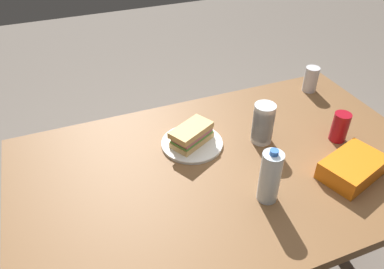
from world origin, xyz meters
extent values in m
cube|color=brown|center=(0.00, 0.00, 0.72)|extent=(1.56, 0.95, 0.04)
cylinder|color=brown|center=(-0.70, -0.40, 0.35)|extent=(0.07, 0.07, 0.70)
cylinder|color=brown|center=(0.70, -0.40, 0.35)|extent=(0.07, 0.07, 0.70)
cylinder|color=white|center=(0.08, -0.17, 0.74)|extent=(0.24, 0.24, 0.01)
cube|color=#DBB26B|center=(0.08, -0.17, 0.76)|extent=(0.19, 0.16, 0.02)
cube|color=#599E3F|center=(0.08, -0.17, 0.78)|extent=(0.18, 0.15, 0.01)
cube|color=#C6727A|center=(0.08, -0.17, 0.79)|extent=(0.18, 0.15, 0.02)
cube|color=yellow|center=(0.08, -0.17, 0.80)|extent=(0.17, 0.14, 0.01)
cube|color=#DBB26B|center=(0.08, -0.15, 0.82)|extent=(0.19, 0.16, 0.02)
cylinder|color=maroon|center=(-0.48, 0.02, 0.80)|extent=(0.07, 0.07, 0.12)
cube|color=orange|center=(-0.39, 0.21, 0.77)|extent=(0.26, 0.21, 0.07)
cylinder|color=silver|center=(-0.05, 0.19, 0.83)|extent=(0.07, 0.07, 0.19)
cylinder|color=blue|center=(-0.05, 0.19, 0.94)|extent=(0.03, 0.03, 0.02)
cylinder|color=silver|center=(-0.19, -0.09, 0.79)|extent=(0.08, 0.08, 0.09)
cylinder|color=silver|center=(-0.19, -0.09, 0.80)|extent=(0.08, 0.08, 0.09)
cylinder|color=silver|center=(-0.19, -0.09, 0.82)|extent=(0.08, 0.08, 0.09)
cylinder|color=silver|center=(-0.19, -0.09, 0.84)|extent=(0.08, 0.08, 0.09)
cylinder|color=silver|center=(-0.19, -0.09, 0.86)|extent=(0.08, 0.08, 0.09)
cylinder|color=silver|center=(-0.61, -0.35, 0.80)|extent=(0.07, 0.07, 0.12)
camera|label=1|loc=(0.51, 0.92, 1.67)|focal=35.05mm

